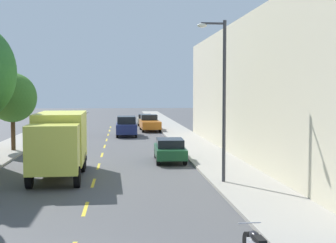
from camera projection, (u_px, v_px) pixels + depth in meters
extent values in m
plane|color=#4C4C4F|center=(106.00, 142.00, 40.58)|extent=(160.00, 160.00, 0.00)
cube|color=#A39E93|center=(15.00, 145.00, 37.90)|extent=(3.20, 120.00, 0.14)
cube|color=#A39E93|center=(192.00, 143.00, 39.27)|extent=(3.20, 120.00, 0.14)
cube|color=yellow|center=(85.00, 209.00, 17.73)|extent=(0.14, 2.20, 0.01)
cube|color=yellow|center=(93.00, 183.00, 22.70)|extent=(0.14, 2.20, 0.01)
cube|color=yellow|center=(98.00, 166.00, 27.66)|extent=(0.14, 2.20, 0.01)
cube|color=yellow|center=(102.00, 155.00, 32.63)|extent=(0.14, 2.20, 0.01)
cube|color=yellow|center=(105.00, 146.00, 37.60)|extent=(0.14, 2.20, 0.01)
cube|color=yellow|center=(107.00, 140.00, 42.56)|extent=(0.14, 2.20, 0.01)
cube|color=yellow|center=(108.00, 135.00, 47.53)|extent=(0.14, 2.20, 0.01)
cube|color=yellow|center=(109.00, 131.00, 52.50)|extent=(0.14, 2.20, 0.01)
cube|color=yellow|center=(111.00, 127.00, 57.46)|extent=(0.14, 2.20, 0.01)
cube|color=beige|center=(308.00, 90.00, 31.68)|extent=(10.00, 36.00, 8.89)
cylinder|color=#47331E|center=(13.00, 133.00, 34.15)|extent=(0.31, 0.31, 2.45)
ellipsoid|color=#387028|center=(12.00, 97.00, 33.98)|extent=(3.42, 3.42, 3.53)
cylinder|color=#38383D|center=(224.00, 102.00, 22.08)|extent=(0.16, 0.16, 7.48)
cylinder|color=#38383D|center=(213.00, 23.00, 21.80)|extent=(1.10, 0.10, 0.10)
ellipsoid|color=silver|center=(202.00, 25.00, 21.76)|extent=(0.44, 0.28, 0.20)
cube|color=#D8D84C|center=(61.00, 137.00, 25.20)|extent=(2.53, 5.29, 2.58)
cube|color=#D8D84C|center=(53.00, 149.00, 21.48)|extent=(2.35, 1.96, 2.20)
cube|color=black|center=(50.00, 140.00, 20.56)|extent=(2.02, 0.13, 0.97)
cube|color=black|center=(66.00, 159.00, 27.82)|extent=(2.40, 0.22, 0.24)
cylinder|color=black|center=(29.00, 178.00, 21.39)|extent=(0.30, 0.97, 0.96)
cylinder|color=black|center=(77.00, 177.00, 21.64)|extent=(0.30, 0.97, 0.96)
cylinder|color=black|center=(45.00, 161.00, 26.58)|extent=(0.30, 0.97, 0.96)
cylinder|color=black|center=(83.00, 160.00, 26.83)|extent=(0.30, 0.97, 0.96)
cylinder|color=black|center=(42.00, 164.00, 25.49)|extent=(0.30, 0.97, 0.96)
cylinder|color=black|center=(82.00, 163.00, 25.74)|extent=(0.30, 0.97, 0.96)
cube|color=orange|center=(150.00, 124.00, 51.98)|extent=(2.15, 5.36, 0.80)
cube|color=black|center=(149.00, 117.00, 53.09)|extent=(1.81, 1.64, 0.60)
cylinder|color=black|center=(156.00, 127.00, 53.90)|extent=(0.24, 0.67, 0.66)
cylinder|color=black|center=(141.00, 127.00, 53.68)|extent=(0.24, 0.67, 0.66)
cylinder|color=black|center=(160.00, 129.00, 50.33)|extent=(0.24, 0.67, 0.66)
cylinder|color=black|center=(143.00, 129.00, 50.11)|extent=(0.24, 0.67, 0.66)
cube|color=#194C28|center=(170.00, 151.00, 29.59)|extent=(1.93, 4.55, 0.60)
cube|color=black|center=(170.00, 143.00, 29.33)|extent=(1.65, 2.21, 0.50)
cylinder|color=black|center=(180.00, 153.00, 31.19)|extent=(0.24, 0.67, 0.66)
cylinder|color=black|center=(156.00, 153.00, 31.08)|extent=(0.24, 0.67, 0.66)
cylinder|color=black|center=(185.00, 160.00, 28.14)|extent=(0.24, 0.67, 0.66)
cylinder|color=black|center=(158.00, 160.00, 28.04)|extent=(0.24, 0.67, 0.66)
cube|color=#AD1E1E|center=(62.00, 129.00, 45.25)|extent=(1.99, 4.82, 0.90)
cube|color=black|center=(62.00, 120.00, 45.19)|extent=(1.74, 2.80, 0.70)
cylinder|color=black|center=(50.00, 135.00, 43.58)|extent=(0.23, 0.66, 0.66)
cylinder|color=black|center=(69.00, 135.00, 43.73)|extent=(0.23, 0.66, 0.66)
cylinder|color=black|center=(55.00, 132.00, 46.82)|extent=(0.23, 0.66, 0.66)
cylinder|color=black|center=(73.00, 132.00, 46.97)|extent=(0.23, 0.66, 0.66)
cube|color=#B2B5BA|center=(49.00, 139.00, 36.80)|extent=(1.82, 4.70, 0.62)
cube|color=black|center=(50.00, 131.00, 37.13)|extent=(1.60, 2.82, 0.55)
cylinder|color=black|center=(35.00, 146.00, 35.15)|extent=(0.22, 0.66, 0.66)
cylinder|color=black|center=(57.00, 146.00, 35.31)|extent=(0.22, 0.66, 0.66)
cylinder|color=black|center=(42.00, 141.00, 38.33)|extent=(0.22, 0.66, 0.66)
cylinder|color=black|center=(62.00, 141.00, 38.48)|extent=(0.22, 0.66, 0.66)
cube|color=tan|center=(145.00, 120.00, 60.63)|extent=(1.91, 4.54, 0.60)
cube|color=black|center=(145.00, 116.00, 60.37)|extent=(1.64, 2.20, 0.50)
cylinder|color=black|center=(150.00, 122.00, 62.23)|extent=(0.24, 0.67, 0.66)
cylinder|color=black|center=(138.00, 122.00, 62.12)|extent=(0.24, 0.67, 0.66)
cylinder|color=black|center=(151.00, 123.00, 59.18)|extent=(0.24, 0.67, 0.66)
cylinder|color=black|center=(139.00, 124.00, 59.07)|extent=(0.24, 0.67, 0.66)
cube|color=navy|center=(126.00, 128.00, 46.08)|extent=(1.95, 4.80, 0.90)
cube|color=black|center=(126.00, 120.00, 46.03)|extent=(1.72, 2.78, 0.70)
cylinder|color=black|center=(135.00, 131.00, 47.82)|extent=(0.22, 0.66, 0.66)
cylinder|color=black|center=(118.00, 131.00, 47.65)|extent=(0.22, 0.66, 0.66)
cylinder|color=black|center=(136.00, 134.00, 44.57)|extent=(0.22, 0.66, 0.66)
cylinder|color=black|center=(117.00, 134.00, 44.41)|extent=(0.22, 0.66, 0.66)
cylinder|color=black|center=(248.00, 243.00, 12.81)|extent=(0.16, 0.60, 0.60)
ellipsoid|color=black|center=(254.00, 235.00, 12.24)|extent=(0.24, 0.48, 0.22)
cube|color=black|center=(260.00, 240.00, 11.81)|extent=(0.23, 0.53, 0.10)
cylinder|color=silver|center=(249.00, 223.00, 12.66)|extent=(0.62, 0.05, 0.03)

